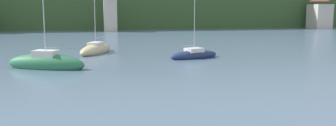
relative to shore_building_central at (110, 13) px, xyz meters
The scene contains 6 objects.
wooded_hillside 50.10m from the shore_building_central, 67.14° to the left, with size 352.00×69.90×34.32m.
shore_building_central is the anchor object (origin of this frame).
shore_building_eastcentral 62.31m from the shore_building_central, ahead, with size 5.44×6.24×9.83m.
sailboat_far_1 48.12m from the shore_building_central, 95.73° to the right, with size 5.66×8.38×10.71m.
sailboat_far_8 55.87m from the shore_building_central, 83.16° to the right, with size 6.83×4.11×8.33m.
sailboat_far_9 60.60m from the shore_building_central, 99.38° to the right, with size 8.36×5.51×10.58m.
Camera 1 is at (-5.64, 29.10, 5.83)m, focal length 39.18 mm.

